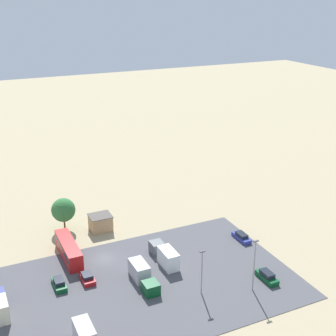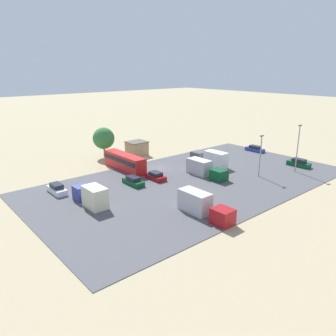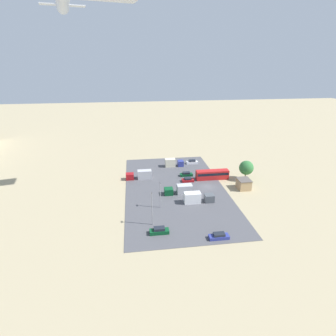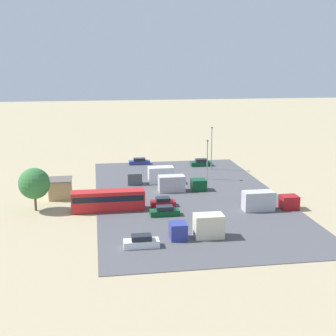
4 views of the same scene
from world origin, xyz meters
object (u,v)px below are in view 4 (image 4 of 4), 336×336
shed_building (60,188)px  parked_truck_2 (200,227)px  parked_car_2 (201,163)px  parked_truck_0 (179,184)px  parked_car_4 (139,162)px  parked_truck_3 (153,176)px  parked_car_3 (165,211)px  parked_car_1 (163,202)px  bus (108,200)px  parked_truck_1 (267,201)px  parked_car_0 (141,242)px

shed_building → parked_truck_2: shed_building is taller
parked_truck_2 → parked_car_2: bearing=-13.1°
parked_truck_0 → parked_car_4: bearing=-167.9°
parked_truck_3 → parked_car_4: bearing=3.5°
shed_building → parked_car_3: (12.26, 16.18, -0.96)m
parked_truck_3 → parked_car_1: bearing=178.8°
bus → parked_truck_1: bus is taller
parked_car_3 → shed_building: bearing=-127.2°
parked_car_3 → parked_truck_2: 10.30m
bus → parked_truck_3: size_ratio=1.29×
shed_building → parked_car_1: (7.60, 16.58, -0.98)m
parked_car_3 → parked_truck_2: size_ratio=0.63×
bus → parked_truck_3: bus is taller
parked_car_4 → parked_car_1: bearing=-178.6°
parked_car_1 → parked_car_3: 4.68m
bus → parked_truck_3: (-15.23, 9.03, -0.26)m
parked_car_2 → shed_building: bearing=-55.6°
shed_building → parked_car_4: shed_building is taller
parked_car_1 → parked_truck_2: bearing=11.2°
shed_building → parked_truck_2: (21.99, 19.44, -0.14)m
bus → parked_truck_0: size_ratio=1.32×
bus → parked_car_1: bearing=95.9°
parked_car_4 → parked_truck_0: (23.03, 4.96, 0.72)m
parked_car_2 → parked_truck_3: size_ratio=0.53×
parked_car_0 → parked_car_3: bearing=-21.9°
shed_building → parked_car_3: shed_building is taller
parked_car_0 → parked_car_3: size_ratio=1.01×
parked_truck_3 → parked_truck_1: bearing=-140.3°
parked_car_0 → parked_truck_2: bearing=-76.0°
parked_truck_3 → shed_building: bearing=111.7°
parked_car_2 → parked_truck_3: 18.14m
parked_car_0 → parked_car_2: size_ratio=0.97×
parked_car_0 → parked_car_4: size_ratio=0.96×
parked_truck_0 → parked_truck_2: 22.78m
bus → parked_truck_1: bearing=81.8°
bus → parked_car_2: size_ratio=2.45×
parked_car_2 → parked_truck_2: (41.97, -9.78, 0.76)m
bus → parked_truck_1: (3.54, 24.60, -0.32)m
parked_truck_0 → parked_truck_1: size_ratio=0.97×
shed_building → parked_car_1: 18.26m
parked_car_1 → parked_car_3: bearing=-4.9°
parked_car_1 → parked_truck_3: 14.35m
shed_building → parked_car_4: (-23.78, 15.82, -0.98)m
bus → parked_truck_2: bearing=40.7°
parked_car_3 → parked_car_1: bearing=175.1°
parked_car_1 → parked_truck_3: (-14.32, 0.29, 0.85)m
parked_car_3 → parked_truck_1: bearing=90.7°
bus → parked_car_4: size_ratio=2.42×
bus → parked_car_3: bearing=65.8°
parked_car_1 → parked_truck_3: size_ratio=0.46×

